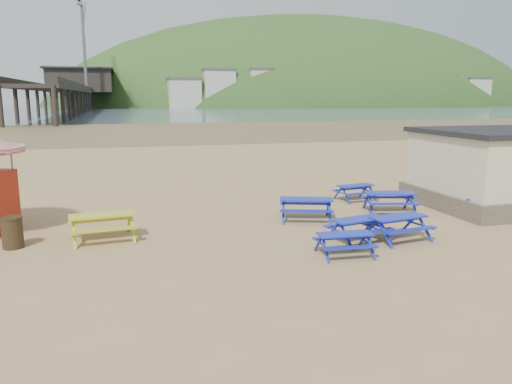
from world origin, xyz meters
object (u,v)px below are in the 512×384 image
object	(u,v)px
picnic_table_yellow	(103,227)
litter_bin	(12,232)
picnic_table_blue_a	(306,209)
picnic_table_blue_b	(390,202)

from	to	relation	value
picnic_table_yellow	litter_bin	distance (m)	2.57
picnic_table_blue_a	picnic_table_yellow	size ratio (longest dim) A/B	1.07
litter_bin	picnic_table_blue_b	bearing A→B (deg)	5.12
litter_bin	picnic_table_yellow	bearing A→B (deg)	3.56
picnic_table_blue_a	picnic_table_yellow	world-z (taller)	picnic_table_yellow
picnic_table_blue_a	litter_bin	xyz separation A→B (m)	(-9.66, -0.93, 0.08)
picnic_table_yellow	picnic_table_blue_a	bearing A→B (deg)	0.26
picnic_table_blue_b	picnic_table_yellow	distance (m)	10.70
picnic_table_blue_a	picnic_table_yellow	xyz separation A→B (m)	(-7.09, -0.77, 0.02)
picnic_table_blue_a	picnic_table_yellow	bearing A→B (deg)	-155.02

